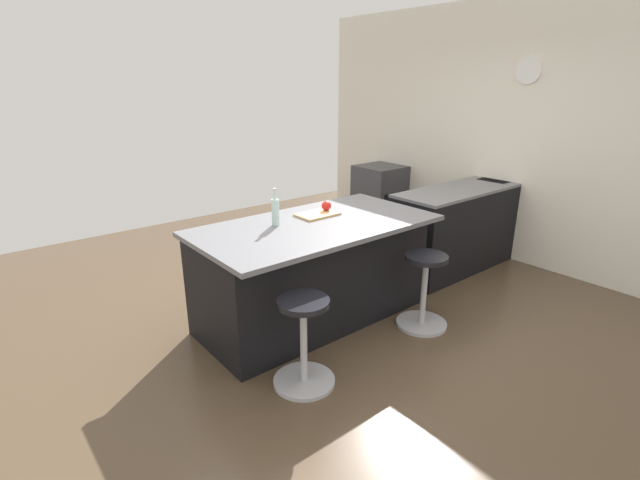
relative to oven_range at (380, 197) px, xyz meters
name	(u,v)px	position (x,y,z in m)	size (l,w,h in m)	color
ground_plane	(329,320)	(2.38, 1.68, -0.45)	(7.63, 7.63, 0.00)	brown
interior_partition_left	(511,134)	(-0.35, 1.68, 1.01)	(0.15, 5.87, 2.91)	silver
sink_cabinet	(480,221)	(0.00, 1.62, 0.02)	(2.55, 0.60, 1.20)	black
oven_range	(380,197)	(0.00, 0.00, 0.00)	(0.60, 0.61, 0.89)	#38383D
kitchen_island	(313,271)	(2.45, 1.55, 0.01)	(2.06, 1.07, 0.91)	black
stool_by_window	(424,293)	(1.80, 2.26, -0.14)	(0.44, 0.44, 0.66)	#B7B7BC
stool_middle	(304,345)	(3.10, 2.26, -0.14)	(0.44, 0.44, 0.66)	#B7B7BC
cutting_board	(317,214)	(2.30, 1.42, 0.47)	(0.36, 0.24, 0.02)	tan
apple_red	(326,206)	(2.18, 1.40, 0.52)	(0.09, 0.09, 0.09)	red
water_bottle	(275,211)	(2.75, 1.43, 0.58)	(0.06, 0.06, 0.31)	silver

